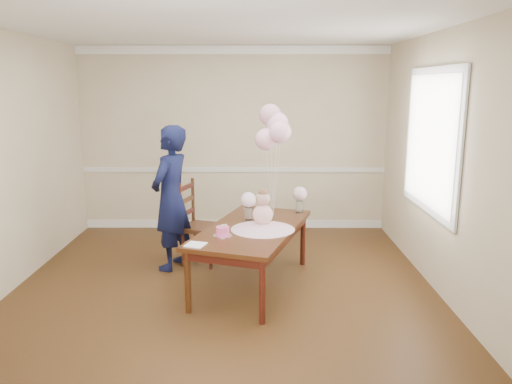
% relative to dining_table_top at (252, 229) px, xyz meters
% --- Properties ---
extents(floor, '(4.50, 5.00, 0.00)m').
position_rel_dining_table_top_xyz_m(floor, '(-0.30, -0.24, -0.64)').
color(floor, '#331E0C').
rests_on(floor, ground).
extents(ceiling, '(4.50, 5.00, 0.02)m').
position_rel_dining_table_top_xyz_m(ceiling, '(-0.30, -0.24, 2.06)').
color(ceiling, white).
rests_on(ceiling, wall_back).
extents(wall_back, '(4.50, 0.02, 2.70)m').
position_rel_dining_table_top_xyz_m(wall_back, '(-0.30, 2.26, 0.71)').
color(wall_back, '#BEAD8C').
rests_on(wall_back, floor).
extents(wall_front, '(4.50, 0.02, 2.70)m').
position_rel_dining_table_top_xyz_m(wall_front, '(-0.30, -2.74, 0.71)').
color(wall_front, '#BEAD8C').
rests_on(wall_front, floor).
extents(wall_right, '(0.02, 5.00, 2.70)m').
position_rel_dining_table_top_xyz_m(wall_right, '(1.95, -0.24, 0.71)').
color(wall_right, '#BEAD8C').
rests_on(wall_right, floor).
extents(chair_rail_trim, '(4.50, 0.02, 0.07)m').
position_rel_dining_table_top_xyz_m(chair_rail_trim, '(-0.30, 2.25, 0.26)').
color(chair_rail_trim, silver).
rests_on(chair_rail_trim, wall_back).
extents(crown_molding, '(4.50, 0.02, 0.12)m').
position_rel_dining_table_top_xyz_m(crown_molding, '(-0.30, 2.25, 1.99)').
color(crown_molding, white).
rests_on(crown_molding, wall_back).
extents(baseboard_trim, '(4.50, 0.02, 0.12)m').
position_rel_dining_table_top_xyz_m(baseboard_trim, '(-0.30, 2.25, -0.58)').
color(baseboard_trim, white).
rests_on(baseboard_trim, floor).
extents(window_frame, '(0.02, 1.66, 1.56)m').
position_rel_dining_table_top_xyz_m(window_frame, '(1.93, 0.26, 0.91)').
color(window_frame, silver).
rests_on(window_frame, wall_right).
extents(window_blinds, '(0.01, 1.50, 1.40)m').
position_rel_dining_table_top_xyz_m(window_blinds, '(1.91, 0.26, 0.91)').
color(window_blinds, silver).
rests_on(window_blinds, wall_right).
extents(dining_table_top, '(1.39, 1.95, 0.04)m').
position_rel_dining_table_top_xyz_m(dining_table_top, '(0.00, 0.00, 0.00)').
color(dining_table_top, black).
rests_on(dining_table_top, table_leg_fl).
extents(table_apron, '(1.28, 1.84, 0.09)m').
position_rel_dining_table_top_xyz_m(table_apron, '(0.00, 0.00, -0.07)').
color(table_apron, black).
rests_on(table_apron, table_leg_fl).
extents(table_leg_fl, '(0.08, 0.08, 0.62)m').
position_rel_dining_table_top_xyz_m(table_leg_fl, '(-0.60, -0.66, -0.33)').
color(table_leg_fl, black).
rests_on(table_leg_fl, floor).
extents(table_leg_fr, '(0.08, 0.08, 0.62)m').
position_rel_dining_table_top_xyz_m(table_leg_fr, '(0.10, -0.89, -0.33)').
color(table_leg_fr, black).
rests_on(table_leg_fr, floor).
extents(table_leg_bl, '(0.08, 0.08, 0.62)m').
position_rel_dining_table_top_xyz_m(table_leg_bl, '(-0.10, 0.89, -0.33)').
color(table_leg_bl, black).
rests_on(table_leg_bl, floor).
extents(table_leg_br, '(0.08, 0.08, 0.62)m').
position_rel_dining_table_top_xyz_m(table_leg_br, '(0.60, 0.66, -0.33)').
color(table_leg_br, black).
rests_on(table_leg_br, floor).
extents(baby_skirt, '(0.85, 0.85, 0.09)m').
position_rel_dining_table_top_xyz_m(baby_skirt, '(0.11, -0.08, 0.07)').
color(baby_skirt, '#E0A5BD').
rests_on(baby_skirt, dining_table_top).
extents(baby_torso, '(0.21, 0.21, 0.21)m').
position_rel_dining_table_top_xyz_m(baby_torso, '(0.11, -0.08, 0.18)').
color(baby_torso, '#FFA1C6').
rests_on(baby_torso, baby_skirt).
extents(baby_head, '(0.15, 0.15, 0.15)m').
position_rel_dining_table_top_xyz_m(baby_head, '(0.11, -0.08, 0.35)').
color(baby_head, '#CE9D8E').
rests_on(baby_head, baby_torso).
extents(baby_hair, '(0.11, 0.11, 0.11)m').
position_rel_dining_table_top_xyz_m(baby_hair, '(0.11, -0.08, 0.40)').
color(baby_hair, brown).
rests_on(baby_hair, baby_head).
extents(cake_platter, '(0.25, 0.25, 0.01)m').
position_rel_dining_table_top_xyz_m(cake_platter, '(-0.29, -0.32, 0.03)').
color(cake_platter, silver).
rests_on(cake_platter, dining_table_top).
extents(birthday_cake, '(0.17, 0.17, 0.09)m').
position_rel_dining_table_top_xyz_m(birthday_cake, '(-0.29, -0.32, 0.07)').
color(birthday_cake, '#E24785').
rests_on(birthday_cake, cake_platter).
extents(cake_flower_a, '(0.03, 0.03, 0.03)m').
position_rel_dining_table_top_xyz_m(cake_flower_a, '(-0.29, -0.32, 0.13)').
color(cake_flower_a, white).
rests_on(cake_flower_a, birthday_cake).
extents(cake_flower_b, '(0.03, 0.03, 0.03)m').
position_rel_dining_table_top_xyz_m(cake_flower_b, '(-0.26, -0.31, 0.13)').
color(cake_flower_b, silver).
rests_on(cake_flower_b, birthday_cake).
extents(rose_vase_near, '(0.11, 0.11, 0.14)m').
position_rel_dining_table_top_xyz_m(rose_vase_near, '(-0.04, 0.29, 0.09)').
color(rose_vase_near, white).
rests_on(rose_vase_near, dining_table_top).
extents(roses_near, '(0.17, 0.17, 0.17)m').
position_rel_dining_table_top_xyz_m(roses_near, '(-0.04, 0.29, 0.25)').
color(roses_near, white).
rests_on(roses_near, rose_vase_near).
extents(rose_vase_far, '(0.11, 0.11, 0.14)m').
position_rel_dining_table_top_xyz_m(rose_vase_far, '(0.55, 0.61, 0.09)').
color(rose_vase_far, silver).
rests_on(rose_vase_far, dining_table_top).
extents(roses_far, '(0.17, 0.17, 0.17)m').
position_rel_dining_table_top_xyz_m(roses_far, '(0.55, 0.61, 0.25)').
color(roses_far, beige).
rests_on(roses_far, rose_vase_far).
extents(napkin, '(0.22, 0.22, 0.01)m').
position_rel_dining_table_top_xyz_m(napkin, '(-0.53, -0.62, 0.03)').
color(napkin, white).
rests_on(napkin, dining_table_top).
extents(balloon_weight, '(0.04, 0.04, 0.02)m').
position_rel_dining_table_top_xyz_m(balloon_weight, '(0.23, 0.43, 0.03)').
color(balloon_weight, '#BABABE').
rests_on(balloon_weight, dining_table_top).
extents(balloon_a, '(0.25, 0.25, 0.25)m').
position_rel_dining_table_top_xyz_m(balloon_a, '(0.15, 0.46, 0.91)').
color(balloon_a, '#FFB4CB').
rests_on(balloon_a, balloon_ribbon_a).
extents(balloon_b, '(0.25, 0.25, 0.25)m').
position_rel_dining_table_top_xyz_m(balloon_b, '(0.30, 0.37, 0.99)').
color(balloon_b, '#FFB4D5').
rests_on(balloon_b, balloon_ribbon_b).
extents(balloon_c, '(0.25, 0.25, 0.25)m').
position_rel_dining_table_top_xyz_m(balloon_c, '(0.28, 0.51, 1.08)').
color(balloon_c, '#FFB4D7').
rests_on(balloon_c, balloon_ribbon_c).
extents(balloon_d, '(0.25, 0.25, 0.25)m').
position_rel_dining_table_top_xyz_m(balloon_d, '(0.20, 0.56, 1.17)').
color(balloon_d, '#DC9CAC').
rests_on(balloon_d, balloon_ribbon_d).
extents(balloon_ribbon_a, '(0.08, 0.03, 0.74)m').
position_rel_dining_table_top_xyz_m(balloon_ribbon_a, '(0.19, 0.45, 0.40)').
color(balloon_ribbon_a, white).
rests_on(balloon_ribbon_a, balloon_weight).
extents(balloon_ribbon_b, '(0.07, 0.07, 0.83)m').
position_rel_dining_table_top_xyz_m(balloon_ribbon_b, '(0.27, 0.40, 0.45)').
color(balloon_ribbon_b, white).
rests_on(balloon_ribbon_b, balloon_weight).
extents(balloon_ribbon_c, '(0.04, 0.08, 0.92)m').
position_rel_dining_table_top_xyz_m(balloon_ribbon_c, '(0.26, 0.47, 0.49)').
color(balloon_ribbon_c, white).
rests_on(balloon_ribbon_c, balloon_weight).
extents(balloon_ribbon_d, '(0.04, 0.11, 1.00)m').
position_rel_dining_table_top_xyz_m(balloon_ribbon_d, '(0.22, 0.50, 0.53)').
color(balloon_ribbon_d, white).
rests_on(balloon_ribbon_d, balloon_weight).
extents(dining_chair_seat, '(0.55, 0.55, 0.05)m').
position_rel_dining_table_top_xyz_m(dining_chair_seat, '(-0.61, 0.72, -0.19)').
color(dining_chair_seat, '#361B0E').
rests_on(dining_chair_seat, chair_leg_fl).
extents(chair_leg_fl, '(0.05, 0.05, 0.43)m').
position_rel_dining_table_top_xyz_m(chair_leg_fl, '(-0.84, 0.60, -0.43)').
color(chair_leg_fl, '#3E1810').
rests_on(chair_leg_fl, floor).
extents(chair_leg_fr, '(0.05, 0.05, 0.43)m').
position_rel_dining_table_top_xyz_m(chair_leg_fr, '(-0.50, 0.49, -0.43)').
color(chair_leg_fr, '#34120E').
rests_on(chair_leg_fr, floor).
extents(chair_leg_bl, '(0.05, 0.05, 0.43)m').
position_rel_dining_table_top_xyz_m(chair_leg_bl, '(-0.73, 0.94, -0.43)').
color(chair_leg_bl, '#34140E').
rests_on(chair_leg_bl, floor).
extents(chair_leg_br, '(0.05, 0.05, 0.43)m').
position_rel_dining_table_top_xyz_m(chair_leg_br, '(-0.39, 0.83, -0.43)').
color(chair_leg_br, '#3B1E10').
rests_on(chair_leg_br, floor).
extents(chair_back_post_l, '(0.05, 0.05, 0.56)m').
position_rel_dining_table_top_xyz_m(chair_back_post_l, '(-0.86, 0.61, 0.10)').
color(chair_back_post_l, '#36140E').
rests_on(chair_back_post_l, dining_chair_seat).
extents(chair_back_post_r, '(0.05, 0.05, 0.56)m').
position_rel_dining_table_top_xyz_m(chair_back_post_r, '(-0.75, 0.95, 0.10)').
color(chair_back_post_r, '#321A0D').
rests_on(chair_back_post_r, dining_chair_seat).
extents(chair_slat_low, '(0.15, 0.39, 0.05)m').
position_rel_dining_table_top_xyz_m(chair_slat_low, '(-0.80, 0.78, -0.02)').
color(chair_slat_low, '#39130F').
rests_on(chair_slat_low, dining_chair_seat).
extents(chair_slat_mid, '(0.15, 0.39, 0.05)m').
position_rel_dining_table_top_xyz_m(chair_slat_mid, '(-0.80, 0.78, 0.14)').
color(chair_slat_mid, '#3D2110').
rests_on(chair_slat_mid, dining_chair_seat).
extents(chair_slat_top, '(0.15, 0.39, 0.05)m').
position_rel_dining_table_top_xyz_m(chair_slat_top, '(-0.80, 0.78, 0.29)').
color(chair_slat_top, '#35130E').
rests_on(chair_slat_top, dining_chair_seat).
extents(woman, '(0.60, 0.72, 1.70)m').
position_rel_dining_table_top_xyz_m(woman, '(-0.95, 0.56, 0.21)').
color(woman, black).
rests_on(woman, floor).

